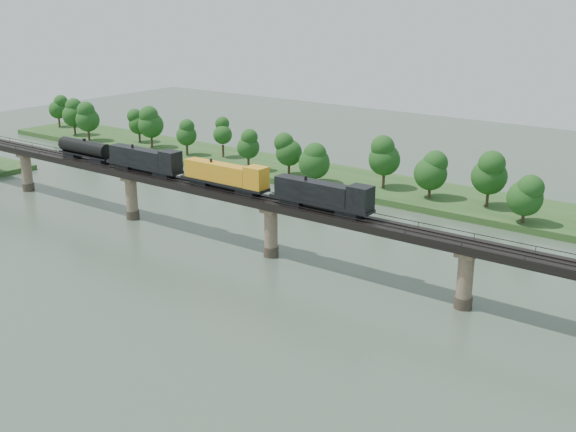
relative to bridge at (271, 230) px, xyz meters
The scene contains 6 objects.
ground 30.49m from the bridge, 90.00° to the right, with size 400.00×400.00×0.00m, color #3A4A3B.
far_bank 55.20m from the bridge, 90.00° to the left, with size 300.00×24.00×1.60m, color #27491D.
bridge is the anchor object (origin of this frame).
bridge_superstructure 6.33m from the bridge, 90.00° to the left, with size 220.00×4.90×0.75m.
far_treeline 51.30m from the bridge, 99.23° to the left, with size 289.06×17.54×13.60m.
freight_train 21.41m from the bridge, behind, with size 85.76×3.34×5.90m.
Camera 1 is at (82.05, -73.76, 49.95)m, focal length 45.00 mm.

